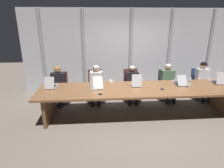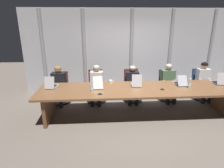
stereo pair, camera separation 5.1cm
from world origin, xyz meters
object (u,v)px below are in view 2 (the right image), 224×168
object	(u,v)px
office_chair_right_mid	(167,88)
coffee_mug_near	(111,82)
laptop_center	(136,83)
conference_mic_left_side	(162,89)
office_chair_left_mid	(96,90)
office_chair_center	(132,89)
office_chair_left_end	(61,91)
person_right_mid	(169,81)
laptop_left_end	(52,85)
office_chair_right_end	(200,87)
laptop_right_end	(218,81)
person_center	(133,82)
person_right_end	(204,79)
water_bottle_secondary	(190,84)
person_left_end	(58,83)
conference_mic_middle	(100,93)
laptop_right_mid	(179,82)
laptop_left_mid	(97,84)
person_left_mid	(96,82)
water_bottle_primary	(92,88)

from	to	relation	value
office_chair_right_mid	coffee_mug_near	world-z (taller)	office_chair_right_mid
laptop_center	conference_mic_left_side	size ratio (longest dim) A/B	4.04
office_chair_left_mid	office_chair_center	distance (m)	1.11
office_chair_left_end	person_right_mid	bearing A→B (deg)	85.52
laptop_left_end	office_chair_left_mid	bearing A→B (deg)	-47.07
office_chair_right_end	laptop_left_end	bearing A→B (deg)	-84.24
laptop_right_end	person_center	distance (m)	2.29
person_right_end	water_bottle_secondary	world-z (taller)	person_right_end
person_left_end	conference_mic_left_side	distance (m)	2.92
laptop_left_end	person_left_end	size ratio (longest dim) A/B	0.38
conference_mic_middle	laptop_left_end	bearing A→B (deg)	155.16
office_chair_right_end	conference_mic_left_side	size ratio (longest dim) A/B	8.31
laptop_right_mid	person_right_mid	world-z (taller)	person_right_mid
person_center	conference_mic_left_side	size ratio (longest dim) A/B	9.94
laptop_right_mid	office_chair_left_mid	world-z (taller)	laptop_right_mid
person_right_end	conference_mic_left_side	world-z (taller)	person_right_end
office_chair_right_mid	person_right_end	xyz separation A→B (m)	(1.07, -0.15, 0.33)
person_right_end	office_chair_right_mid	bearing A→B (deg)	-98.08
laptop_left_mid	office_chair_center	world-z (taller)	laptop_left_mid
person_center	conference_mic_left_side	distance (m)	1.18
laptop_left_end	coffee_mug_near	xyz separation A→B (m)	(1.51, 0.21, -0.01)
office_chair_right_end	person_left_mid	bearing A→B (deg)	-92.29
laptop_right_mid	laptop_right_end	distance (m)	1.05
person_right_mid	conference_mic_middle	xyz separation A→B (m)	(-2.07, -1.25, 0.13)
laptop_right_end	office_chair_center	world-z (taller)	laptop_right_end
water_bottle_secondary	conference_mic_left_side	bearing A→B (deg)	-177.06
person_center	water_bottle_primary	world-z (taller)	person_center
person_right_mid	conference_mic_middle	bearing A→B (deg)	-61.80
laptop_center	water_bottle_primary	xyz separation A→B (m)	(-1.14, -0.38, 0.03)
office_chair_right_mid	person_left_end	world-z (taller)	person_left_end
laptop_left_mid	water_bottle_secondary	size ratio (longest dim) A/B	1.98
coffee_mug_near	laptop_left_end	bearing A→B (deg)	-172.06
office_chair_center	water_bottle_secondary	bearing A→B (deg)	40.38
person_center	person_right_end	distance (m)	2.19
laptop_left_mid	office_chair_left_end	distance (m)	1.48
person_right_end	laptop_center	bearing A→B (deg)	-72.52
office_chair_center	person_left_mid	size ratio (longest dim) A/B	0.83
office_chair_left_mid	coffee_mug_near	size ratio (longest dim) A/B	7.33
person_left_mid	water_bottle_secondary	bearing A→B (deg)	72.04
laptop_right_end	office_chair_left_mid	distance (m)	3.41
laptop_left_end	laptop_center	distance (m)	2.16
conference_mic_left_side	laptop_right_end	bearing A→B (deg)	12.87
laptop_right_end	office_chair_right_end	size ratio (longest dim) A/B	0.46
office_chair_right_end	water_bottle_secondary	world-z (taller)	water_bottle_secondary
office_chair_right_end	person_left_mid	world-z (taller)	person_left_mid
laptop_right_end	water_bottle_secondary	distance (m)	0.99
person_center	coffee_mug_near	bearing A→B (deg)	-53.48
laptop_left_mid	water_bottle_primary	size ratio (longest dim) A/B	2.60
laptop_left_mid	laptop_right_end	world-z (taller)	laptop_right_end
office_chair_left_mid	office_chair_right_mid	bearing A→B (deg)	86.37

